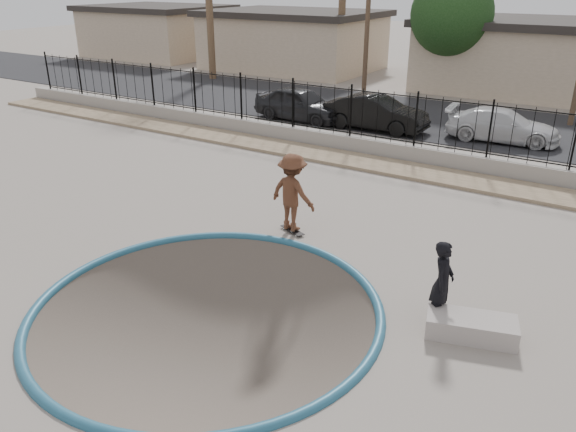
% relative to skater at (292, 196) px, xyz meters
% --- Properties ---
extents(ground, '(120.00, 120.00, 2.20)m').
position_rel_skater_xyz_m(ground, '(0.49, 9.00, -2.10)').
color(ground, slate).
rests_on(ground, ground).
extents(bowl_pit, '(6.84, 6.84, 1.80)m').
position_rel_skater_xyz_m(bowl_pit, '(0.49, -4.00, -1.00)').
color(bowl_pit, '#483E37').
rests_on(bowl_pit, ground).
extents(coping_ring, '(7.04, 7.04, 0.20)m').
position_rel_skater_xyz_m(coping_ring, '(0.49, -4.00, -1.00)').
color(coping_ring, '#225770').
rests_on(coping_ring, ground).
extents(rock_strip, '(42.00, 1.60, 0.11)m').
position_rel_skater_xyz_m(rock_strip, '(0.49, 6.20, -0.94)').
color(rock_strip, tan).
rests_on(rock_strip, ground).
extents(retaining_wall, '(42.00, 0.45, 0.60)m').
position_rel_skater_xyz_m(retaining_wall, '(0.49, 7.30, -0.70)').
color(retaining_wall, gray).
rests_on(retaining_wall, ground).
extents(fence, '(40.00, 0.04, 1.80)m').
position_rel_skater_xyz_m(fence, '(0.49, 7.30, 0.50)').
color(fence, black).
rests_on(fence, retaining_wall).
extents(street, '(90.00, 8.00, 0.04)m').
position_rel_skater_xyz_m(street, '(0.49, 14.00, -0.98)').
color(street, black).
rests_on(street, ground).
extents(house_west_far, '(10.60, 8.60, 3.90)m').
position_rel_skater_xyz_m(house_west_far, '(-27.51, 23.50, 0.98)').
color(house_west_far, tan).
rests_on(house_west_far, ground).
extents(house_west, '(11.60, 8.60, 3.90)m').
position_rel_skater_xyz_m(house_west, '(-14.51, 23.50, 0.98)').
color(house_west, tan).
rests_on(house_west, ground).
extents(house_center, '(10.60, 8.60, 3.90)m').
position_rel_skater_xyz_m(house_center, '(0.49, 23.50, 0.98)').
color(house_center, tan).
rests_on(house_center, ground).
extents(utility_pole_left, '(1.70, 0.24, 9.00)m').
position_rel_skater_xyz_m(utility_pole_left, '(-5.51, 16.00, 3.70)').
color(utility_pole_left, '#473323').
rests_on(utility_pole_left, ground).
extents(street_tree_left, '(4.32, 4.32, 6.36)m').
position_rel_skater_xyz_m(street_tree_left, '(-2.51, 20.00, 3.19)').
color(street_tree_left, '#473323').
rests_on(street_tree_left, ground).
extents(skater, '(1.37, 0.89, 2.00)m').
position_rel_skater_xyz_m(skater, '(0.00, 0.00, 0.00)').
color(skater, brown).
rests_on(skater, ground).
extents(skateboard, '(0.82, 0.49, 0.07)m').
position_rel_skater_xyz_m(skateboard, '(0.00, 0.00, -0.94)').
color(skateboard, black).
rests_on(skateboard, ground).
extents(videographer, '(0.44, 0.64, 1.66)m').
position_rel_skater_xyz_m(videographer, '(4.49, -1.91, -0.17)').
color(videographer, black).
rests_on(videographer, ground).
extents(concrete_ledge, '(1.73, 1.12, 0.40)m').
position_rel_skater_xyz_m(concrete_ledge, '(5.16, -2.12, -0.80)').
color(concrete_ledge, '#9D928B').
rests_on(concrete_ledge, ground).
extents(car_a, '(4.47, 2.06, 1.48)m').
position_rel_skater_xyz_m(car_a, '(-6.02, 10.40, -0.22)').
color(car_a, black).
rests_on(car_a, street).
extents(car_b, '(4.38, 1.55, 1.44)m').
position_rel_skater_xyz_m(car_b, '(-2.46, 10.66, -0.24)').
color(car_b, black).
rests_on(car_b, street).
extents(car_c, '(4.46, 2.13, 1.25)m').
position_rel_skater_xyz_m(car_c, '(2.50, 11.68, -0.34)').
color(car_c, silver).
rests_on(car_c, street).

